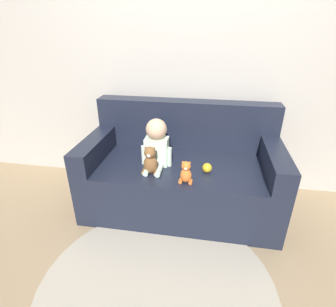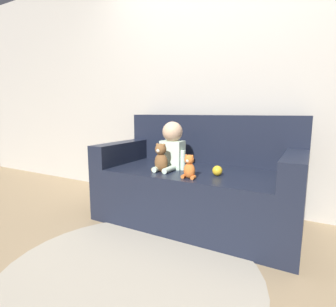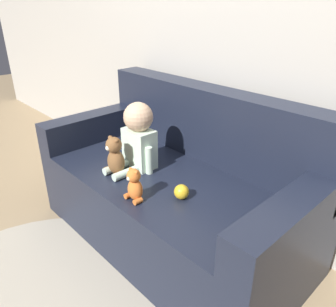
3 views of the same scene
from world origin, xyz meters
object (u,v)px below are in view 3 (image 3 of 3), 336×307
teddy_bear_brown (115,157)px  person_baby (138,137)px  toy_ball (181,192)px  plush_toy_side (134,186)px  couch (177,191)px

teddy_bear_brown → person_baby: bearing=83.3°
toy_ball → plush_toy_side: bearing=-130.4°
couch → person_baby: size_ratio=4.16×
plush_toy_side → toy_ball: bearing=49.6°
teddy_bear_brown → plush_toy_side: 0.31m
couch → teddy_bear_brown: bearing=-127.7°
plush_toy_side → person_baby: bearing=138.3°
person_baby → toy_ball: (0.43, -0.06, -0.16)m
couch → toy_ball: (0.23, -0.20, 0.18)m
plush_toy_side → teddy_bear_brown: bearing=163.2°
person_baby → teddy_bear_brown: size_ratio=1.73×
teddy_bear_brown → plush_toy_side: bearing=-16.8°
couch → teddy_bear_brown: 0.44m
plush_toy_side → couch: bearing=101.1°
person_baby → plush_toy_side: size_ratio=2.26×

